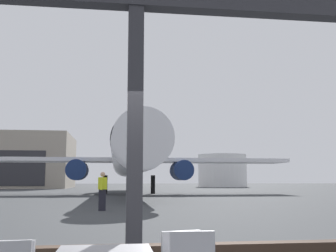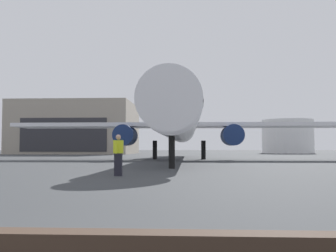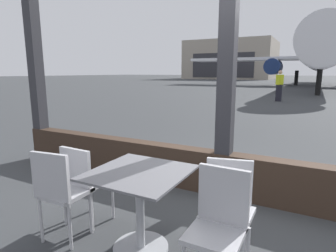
# 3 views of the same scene
# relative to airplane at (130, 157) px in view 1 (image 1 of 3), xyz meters

# --- Properties ---
(ground_plane) EXTENTS (220.00, 220.00, 0.00)m
(ground_plane) POSITION_rel_airplane_xyz_m (-1.22, 6.12, -3.57)
(ground_plane) COLOR #383A3D
(window_frame) EXTENTS (7.39, 0.24, 3.90)m
(window_frame) POSITION_rel_airplane_xyz_m (-1.22, -33.88, -2.15)
(window_frame) COLOR #38281E
(window_frame) RESTS_ON ground
(airplane) EXTENTS (31.41, 36.80, 10.35)m
(airplane) POSITION_rel_airplane_xyz_m (0.00, 0.00, 0.00)
(airplane) COLOR silver
(airplane) RESTS_ON ground
(ground_crew_worker) EXTENTS (0.40, 0.56, 1.74)m
(ground_crew_worker) POSITION_rel_airplane_xyz_m (-2.00, -20.39, -2.67)
(ground_crew_worker) COLOR black
(ground_crew_worker) RESTS_ON ground
(distant_hangar) EXTENTS (20.30, 16.54, 9.10)m
(distant_hangar) POSITION_rel_airplane_xyz_m (-19.26, 33.53, 0.97)
(distant_hangar) COLOR #9E9384
(distant_hangar) RESTS_ON ground
(fuel_storage_tank) EXTENTS (9.79, 9.79, 6.47)m
(fuel_storage_tank) POSITION_rel_airplane_xyz_m (20.18, 40.59, -0.34)
(fuel_storage_tank) COLOR white
(fuel_storage_tank) RESTS_ON ground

